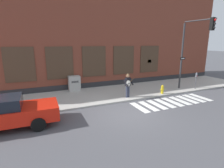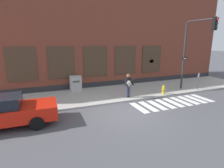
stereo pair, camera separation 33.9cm
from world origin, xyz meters
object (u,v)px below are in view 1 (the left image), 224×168
(traffic_light, at_px, (193,44))
(utility_box, at_px, (74,83))
(busker, at_px, (128,84))
(parking_meter, at_px, (196,78))
(fire_hydrant, at_px, (162,89))
(red_car, at_px, (6,113))

(traffic_light, xyz_separation_m, utility_box, (-8.73, 3.82, -3.22))
(busker, bearing_deg, parking_meter, -2.21)
(utility_box, bearing_deg, parking_meter, -21.12)
(traffic_light, bearing_deg, utility_box, 156.36)
(fire_hydrant, bearing_deg, traffic_light, -2.13)
(parking_meter, xyz_separation_m, utility_box, (-9.64, 3.73, -0.33))
(traffic_light, distance_m, parking_meter, 3.03)
(traffic_light, bearing_deg, parking_meter, 6.07)
(red_car, height_order, fire_hydrant, red_car)
(traffic_light, height_order, utility_box, traffic_light)
(utility_box, bearing_deg, red_car, -129.89)
(busker, distance_m, traffic_light, 6.27)
(traffic_light, bearing_deg, red_car, -174.20)
(parking_meter, distance_m, fire_hydrant, 3.61)
(busker, distance_m, fire_hydrant, 3.01)
(utility_box, height_order, fire_hydrant, utility_box)
(parking_meter, bearing_deg, busker, 177.79)
(red_car, distance_m, traffic_light, 13.48)
(busker, height_order, parking_meter, busker)
(traffic_light, bearing_deg, busker, 176.44)
(busker, bearing_deg, red_car, -167.37)
(parking_meter, height_order, fire_hydrant, parking_meter)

